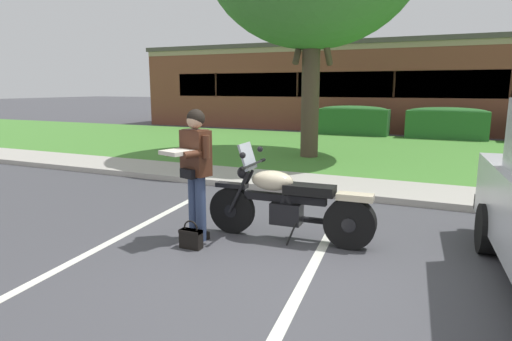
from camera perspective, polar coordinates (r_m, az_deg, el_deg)
The scene contains 12 objects.
ground_plane at distance 5.07m, azimuth 4.71°, elevation -12.17°, with size 140.00×140.00×0.00m, color #424247.
curb_strip at distance 8.04m, azimuth 12.55°, elevation -3.25°, with size 60.00×0.20×0.12m, color #ADA89E.
concrete_walk at distance 8.86m, azimuth 13.69°, elevation -2.14°, with size 60.00×1.50×0.08m, color #ADA89E.
grass_lawn at distance 13.88m, azimuth 17.69°, elevation 2.22°, with size 60.00×8.79×0.06m, color #478433.
stall_stripe_0 at distance 6.40m, azimuth -15.89°, elevation -7.56°, with size 0.12×4.40×0.01m, color silver.
stall_stripe_1 at distance 5.18m, azimuth 7.67°, elevation -11.64°, with size 0.12×4.40×0.01m, color silver.
motorcycle at distance 5.68m, azimuth 4.98°, elevation -4.39°, with size 2.24×0.82×1.26m.
rider_person at distance 5.65m, azimuth -7.96°, elevation 0.83°, with size 0.55×0.65×1.70m.
handbag at distance 5.56m, azimuth -8.45°, elevation -8.55°, with size 0.28×0.13×0.36m.
hedge_left at distance 18.43m, azimuth 12.49°, elevation 6.41°, with size 2.82×0.90×1.24m.
hedge_center_left at distance 18.04m, azimuth 23.51°, elevation 5.69°, with size 2.88×0.90×1.24m.
brick_building at distance 24.58m, azimuth 19.02°, elevation 10.26°, with size 25.20×10.52×3.99m.
Camera 1 is at (1.54, -4.41, 1.97)m, focal length 30.79 mm.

